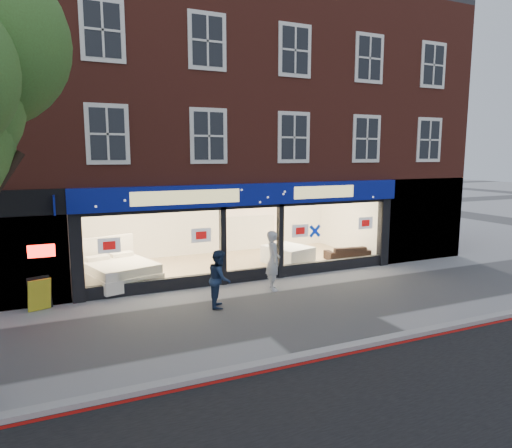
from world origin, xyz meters
TOP-DOWN VIEW (x-y plane):
  - ground at (0.00, 0.00)m, footprint 120.00×120.00m
  - kerb_line at (0.00, -3.10)m, footprint 60.00×0.10m
  - kerb_stone at (0.00, -2.90)m, footprint 60.00×0.25m
  - showroom_floor at (0.00, 5.25)m, footprint 11.00×4.50m
  - building at (-0.02, 6.93)m, footprint 19.00×8.26m
  - display_bed at (-4.20, 4.33)m, footprint 2.59×2.87m
  - bedside_table at (-4.40, 5.77)m, footprint 0.48×0.48m
  - mattress_stack at (2.08, 4.41)m, footprint 1.76×2.00m
  - sofa at (4.60, 4.08)m, footprint 1.85×0.93m
  - a_board at (-6.51, 2.70)m, footprint 0.69×0.55m
  - pedestrian_grey at (0.17, 1.82)m, footprint 0.61×0.78m
  - pedestrian_blue at (-1.91, 0.96)m, footprint 0.85×0.95m

SIDE VIEW (x-z plane):
  - ground at x=0.00m, z-range 0.00..0.00m
  - kerb_line at x=0.00m, z-range 0.00..0.01m
  - showroom_floor at x=0.00m, z-range 0.00..0.10m
  - kerb_stone at x=0.00m, z-range 0.00..0.12m
  - sofa at x=4.60m, z-range 0.10..0.62m
  - bedside_table at x=-4.40m, z-range 0.10..0.65m
  - mattress_stack at x=2.08m, z-range 0.10..0.77m
  - a_board at x=-6.51m, z-range 0.00..0.92m
  - display_bed at x=-4.20m, z-range -0.20..1.16m
  - pedestrian_blue at x=-1.91m, z-range 0.00..1.62m
  - pedestrian_grey at x=0.17m, z-range 0.00..1.89m
  - building at x=-0.02m, z-range 1.52..11.82m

